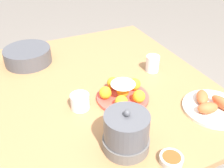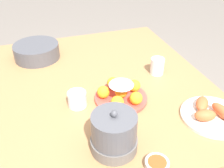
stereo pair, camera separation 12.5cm
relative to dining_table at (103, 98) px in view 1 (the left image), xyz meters
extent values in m
cylinder|color=#A87547|center=(0.58, -0.48, -0.30)|extent=(0.06, 0.06, 0.72)
cylinder|color=#A87547|center=(0.58, 0.48, -0.30)|extent=(0.06, 0.06, 0.72)
cube|color=#A87547|center=(0.00, 0.00, 0.08)|extent=(1.25, 1.05, 0.03)
cylinder|color=#E04C42|center=(-0.16, -0.03, 0.10)|extent=(0.24, 0.24, 0.02)
sphere|color=#F4A823|center=(-0.08, -0.02, 0.14)|extent=(0.06, 0.06, 0.06)
sphere|color=#F4A823|center=(-0.14, 0.04, 0.14)|extent=(0.06, 0.06, 0.06)
sphere|color=#F4A823|center=(-0.23, 0.01, 0.14)|extent=(0.06, 0.06, 0.06)
sphere|color=#F4A823|center=(-0.23, -0.08, 0.14)|extent=(0.06, 0.06, 0.06)
sphere|color=#F4A823|center=(-0.13, -0.11, 0.14)|extent=(0.06, 0.06, 0.06)
ellipsoid|color=white|center=(-0.16, -0.03, 0.18)|extent=(0.11, 0.11, 0.02)
sphere|color=#F4A823|center=(-0.16, -0.03, 0.14)|extent=(0.06, 0.06, 0.06)
cylinder|color=#4C4C51|center=(0.38, 0.30, 0.14)|extent=(0.26, 0.26, 0.09)
cylinder|color=brown|center=(0.38, 0.30, 0.17)|extent=(0.21, 0.21, 0.01)
cylinder|color=beige|center=(-0.56, -0.02, 0.10)|extent=(0.08, 0.08, 0.03)
cylinder|color=#9E4C1E|center=(-0.56, -0.02, 0.11)|extent=(0.07, 0.07, 0.01)
cylinder|color=silver|center=(-0.40, -0.36, 0.10)|extent=(0.27, 0.27, 0.01)
ellipsoid|color=#E06033|center=(-0.34, -0.34, 0.13)|extent=(0.11, 0.10, 0.04)
ellipsoid|color=#E06033|center=(-0.41, -0.31, 0.13)|extent=(0.07, 0.10, 0.05)
ellipsoid|color=#E06033|center=(-0.42, -0.39, 0.13)|extent=(0.12, 0.05, 0.05)
cylinder|color=white|center=(0.00, -0.30, 0.14)|extent=(0.07, 0.07, 0.09)
cylinder|color=white|center=(-0.14, 0.17, 0.13)|extent=(0.08, 0.08, 0.07)
cylinder|color=#66605B|center=(-0.43, 0.09, 0.12)|extent=(0.17, 0.17, 0.05)
cylinder|color=#515156|center=(-0.43, 0.09, 0.19)|extent=(0.16, 0.16, 0.11)
sphere|color=#515156|center=(-0.43, 0.09, 0.26)|extent=(0.02, 0.02, 0.02)
camera|label=1|loc=(-1.02, 0.42, 0.83)|focal=42.00mm
camera|label=2|loc=(-1.07, 0.31, 0.83)|focal=42.00mm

